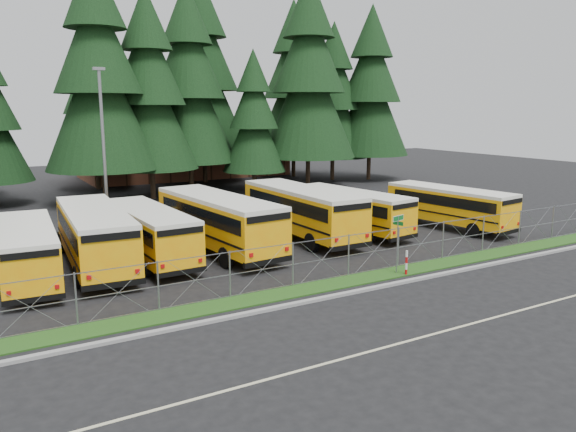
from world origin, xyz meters
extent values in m
plane|color=black|center=(0.00, 0.00, 0.00)|extent=(120.00, 120.00, 0.00)
cube|color=gray|center=(0.00, -3.10, 0.06)|extent=(50.00, 0.25, 0.12)
cube|color=#1E4313|center=(0.00, -1.70, 0.03)|extent=(50.00, 1.40, 0.06)
cube|color=beige|center=(0.00, -8.00, 0.01)|extent=(50.00, 0.12, 0.01)
cube|color=brown|center=(6.00, 40.00, 3.00)|extent=(22.00, 10.00, 6.00)
cylinder|color=gray|center=(1.20, -1.82, 1.40)|extent=(0.06, 0.06, 2.80)
cube|color=#0D6022|center=(1.20, -1.82, 2.68)|extent=(0.78, 0.22, 0.22)
cube|color=white|center=(1.20, -1.82, 2.68)|extent=(0.82, 0.23, 0.26)
cube|color=#0D6022|center=(1.20, -1.82, 2.44)|extent=(0.16, 0.54, 0.18)
cylinder|color=#B20C0C|center=(1.41, -2.26, 0.60)|extent=(0.11, 0.11, 1.20)
cylinder|color=gray|center=(-8.26, 15.13, 5.00)|extent=(0.20, 0.20, 10.00)
cube|color=gray|center=(-8.26, 15.13, 10.05)|extent=(0.70, 0.35, 0.18)
camera|label=1|loc=(-16.06, -21.27, 7.75)|focal=35.00mm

